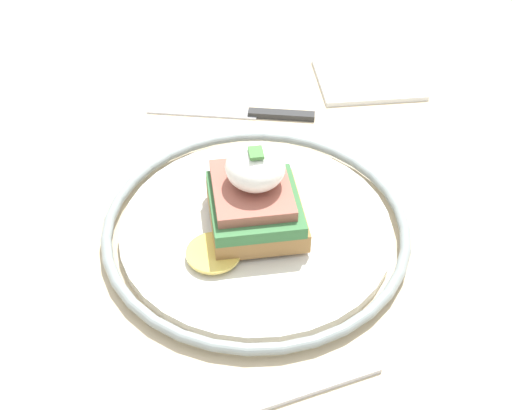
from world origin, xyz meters
name	(u,v)px	position (x,y,z in m)	size (l,w,h in m)	color
dining_table	(266,321)	(0.00, 0.00, 0.61)	(0.84, 0.91, 0.73)	#C6B28E
plate	(256,227)	(0.02, 0.01, 0.74)	(0.28, 0.28, 0.02)	silver
sandwich	(254,197)	(0.02, 0.01, 0.78)	(0.11, 0.11, 0.08)	#9E703D
fork	(279,399)	(-0.16, 0.02, 0.73)	(0.04, 0.15, 0.00)	silver
knife	(245,113)	(0.21, -0.01, 0.73)	(0.06, 0.19, 0.01)	#2D2D2D
napkin	(368,79)	(0.26, -0.17, 0.73)	(0.10, 0.12, 0.01)	white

